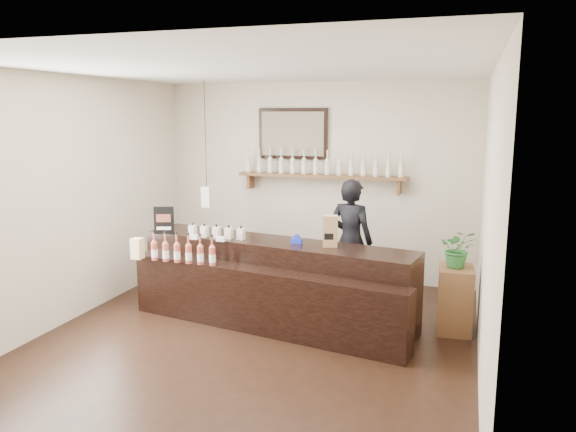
{
  "coord_description": "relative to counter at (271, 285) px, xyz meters",
  "views": [
    {
      "loc": [
        2.06,
        -5.23,
        2.38
      ],
      "look_at": [
        0.15,
        0.7,
        1.23
      ],
      "focal_mm": 35.0,
      "sensor_mm": 36.0,
      "label": 1
    }
  ],
  "objects": [
    {
      "name": "side_cabinet",
      "position": [
        2.02,
        0.35,
        -0.07
      ],
      "size": [
        0.39,
        0.52,
        0.72
      ],
      "color": "brown",
      "rests_on": "ground"
    },
    {
      "name": "ground",
      "position": [
        0.02,
        -0.58,
        -0.44
      ],
      "size": [
        5.0,
        5.0,
        0.0
      ],
      "primitive_type": "plane",
      "color": "black",
      "rests_on": "ground"
    },
    {
      "name": "room_shell",
      "position": [
        0.02,
        -0.58,
        1.27
      ],
      "size": [
        5.0,
        5.0,
        5.0
      ],
      "color": "beige",
      "rests_on": "ground"
    },
    {
      "name": "paper_bag",
      "position": [
        0.68,
        0.05,
        0.66
      ],
      "size": [
        0.18,
        0.15,
        0.35
      ],
      "color": "olive",
      "rests_on": "counter"
    },
    {
      "name": "tape_dispenser",
      "position": [
        0.29,
        0.07,
        0.53
      ],
      "size": [
        0.13,
        0.06,
        0.11
      ],
      "color": "#1728A1",
      "rests_on": "counter"
    },
    {
      "name": "counter",
      "position": [
        0.0,
        0.0,
        0.0
      ],
      "size": [
        3.37,
        1.44,
        1.08
      ],
      "color": "black",
      "rests_on": "ground"
    },
    {
      "name": "potted_plant",
      "position": [
        2.02,
        0.35,
        0.5
      ],
      "size": [
        0.41,
        0.37,
        0.42
      ],
      "primitive_type": "imported",
      "rotation": [
        0.0,
        0.0,
        0.12
      ],
      "color": "#2B6D2F",
      "rests_on": "side_cabinet"
    },
    {
      "name": "shopkeeper",
      "position": [
        0.72,
        0.97,
        0.45
      ],
      "size": [
        0.73,
        0.56,
        1.78
      ],
      "primitive_type": "imported",
      "rotation": [
        0.0,
        0.0,
        2.91
      ],
      "color": "black",
      "rests_on": "ground"
    },
    {
      "name": "back_wall_decor",
      "position": [
        -0.12,
        1.8,
        1.32
      ],
      "size": [
        2.66,
        0.96,
        1.69
      ],
      "color": "brown",
      "rests_on": "ground"
    },
    {
      "name": "promo_sign",
      "position": [
        -1.39,
        0.06,
        0.66
      ],
      "size": [
        0.23,
        0.1,
        0.34
      ],
      "color": "black",
      "rests_on": "counter"
    }
  ]
}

